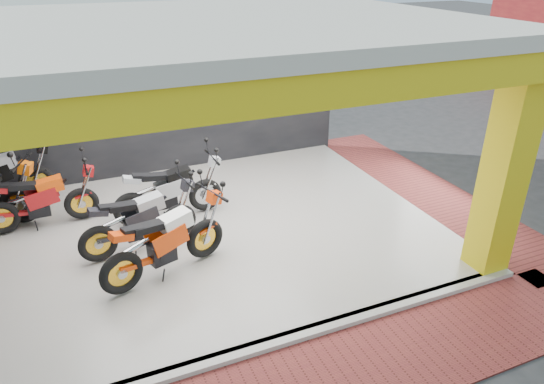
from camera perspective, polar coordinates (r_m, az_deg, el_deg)
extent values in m
plane|color=#2D2D30|center=(7.27, -2.94, -12.52)|extent=(80.00, 80.00, 0.00)
cube|color=silver|center=(8.82, -7.48, -4.69)|extent=(8.00, 6.00, 0.10)
cube|color=beige|center=(7.65, -9.08, 18.81)|extent=(8.40, 6.40, 0.20)
cube|color=black|center=(10.99, -12.59, 10.81)|extent=(8.20, 0.20, 3.50)
cube|color=gold|center=(7.79, 25.76, 2.47)|extent=(0.50, 0.50, 3.50)
cube|color=gold|center=(4.91, 0.31, 11.57)|extent=(8.40, 0.30, 0.40)
cube|color=gold|center=(9.50, 16.29, 17.67)|extent=(0.30, 6.40, 0.40)
cube|color=silver|center=(6.51, 0.31, -17.36)|extent=(8.00, 0.20, 0.10)
cube|color=maroon|center=(10.92, 17.47, 0.37)|extent=(1.40, 7.00, 0.03)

